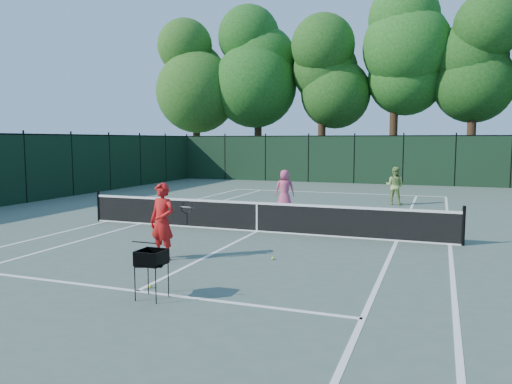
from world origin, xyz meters
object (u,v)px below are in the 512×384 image
(ball_hopper, at_px, (151,258))
(loose_ball_midcourt, at_px, (273,258))
(player_green, at_px, (395,186))
(coach, at_px, (162,221))
(player_pink, at_px, (285,189))
(loose_ball_near_cart, at_px, (150,286))

(ball_hopper, bearing_deg, loose_ball_midcourt, 53.29)
(player_green, distance_m, ball_hopper, 15.00)
(ball_hopper, distance_m, loose_ball_midcourt, 3.69)
(ball_hopper, bearing_deg, player_green, 59.75)
(coach, distance_m, player_pink, 9.27)
(coach, distance_m, loose_ball_near_cart, 2.42)
(player_pink, distance_m, player_green, 4.97)
(loose_ball_near_cart, relative_size, loose_ball_midcourt, 1.00)
(ball_hopper, bearing_deg, player_pink, 76.56)
(player_pink, bearing_deg, ball_hopper, 85.37)
(ball_hopper, xyz_separation_m, loose_ball_near_cart, (-0.38, 0.54, -0.70))
(loose_ball_near_cart, distance_m, loose_ball_midcourt, 3.27)
(loose_ball_near_cart, bearing_deg, coach, 114.78)
(player_pink, xyz_separation_m, ball_hopper, (1.20, -11.86, -0.06))
(coach, distance_m, ball_hopper, 2.92)
(player_pink, distance_m, ball_hopper, 11.93)
(coach, bearing_deg, player_green, 80.32)
(loose_ball_near_cart, xyz_separation_m, loose_ball_midcourt, (1.47, 2.92, 0.00))
(loose_ball_near_cart, bearing_deg, ball_hopper, -54.81)
(player_pink, bearing_deg, coach, 78.80)
(player_pink, xyz_separation_m, loose_ball_midcourt, (2.29, -8.41, -0.76))
(coach, bearing_deg, loose_ball_near_cart, -55.81)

